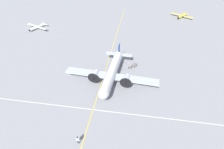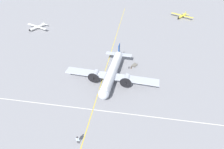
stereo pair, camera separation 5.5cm
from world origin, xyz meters
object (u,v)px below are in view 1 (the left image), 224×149
(airliner_main, at_px, (112,73))
(light_aircraft_taxiing, at_px, (37,27))
(crew_foreground, at_px, (78,139))
(light_aircraft_distant, at_px, (182,16))
(baggage_cart, at_px, (135,65))
(suitcase_upright_spare, at_px, (131,67))
(suitcase_near_door, at_px, (129,68))

(airliner_main, relative_size, light_aircraft_taxiing, 2.30)
(airliner_main, xyz_separation_m, crew_foreground, (-18.32, 3.13, -1.30))
(airliner_main, relative_size, light_aircraft_distant, 2.50)
(airliner_main, xyz_separation_m, baggage_cart, (7.49, -5.49, -2.18))
(crew_foreground, bearing_deg, baggage_cart, -105.69)
(suitcase_upright_spare, relative_size, light_aircraft_distant, 0.06)
(airliner_main, relative_size, suitcase_upright_spare, 41.81)
(suitcase_upright_spare, bearing_deg, crew_foreground, 162.44)
(airliner_main, bearing_deg, light_aircraft_taxiing, -124.11)
(crew_foreground, relative_size, suitcase_upright_spare, 3.27)
(baggage_cart, xyz_separation_m, light_aircraft_distant, (42.82, -19.60, 0.57))
(suitcase_near_door, height_order, suitcase_upright_spare, suitcase_upright_spare)
(suitcase_near_door, distance_m, suitcase_upright_spare, 0.64)
(crew_foreground, height_order, baggage_cart, crew_foreground)
(suitcase_upright_spare, distance_m, baggage_cart, 1.63)
(light_aircraft_distant, bearing_deg, airliner_main, 7.55)
(baggage_cart, relative_size, light_aircraft_taxiing, 0.19)
(airliner_main, relative_size, suitcase_near_door, 45.59)
(suitcase_near_door, xyz_separation_m, suitcase_upright_spare, (0.11, -0.63, 0.02))
(crew_foreground, bearing_deg, suitcase_near_door, -103.53)
(crew_foreground, relative_size, light_aircraft_distant, 0.20)
(airliner_main, xyz_separation_m, suitcase_upright_spare, (6.12, -4.61, -2.19))
(crew_foreground, xyz_separation_m, light_aircraft_taxiing, (46.04, 31.77, -0.31))
(airliner_main, height_order, light_aircraft_taxiing, airliner_main)
(airliner_main, height_order, crew_foreground, airliner_main)
(baggage_cart, bearing_deg, suitcase_upright_spare, -7.45)
(suitcase_upright_spare, distance_m, light_aircraft_distant, 48.71)
(crew_foreground, distance_m, light_aircraft_taxiing, 55.94)
(baggage_cart, bearing_deg, light_aircraft_distant, -179.48)
(light_aircraft_taxiing, bearing_deg, baggage_cart, 87.37)
(suitcase_upright_spare, distance_m, light_aircraft_taxiing, 45.03)
(light_aircraft_taxiing, bearing_deg, airliner_main, 75.51)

